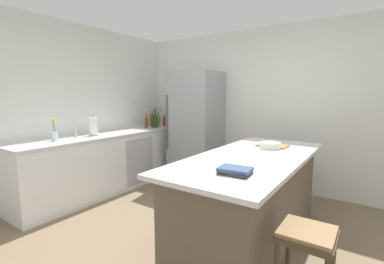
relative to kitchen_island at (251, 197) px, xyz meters
name	(u,v)px	position (x,y,z in m)	size (l,w,h in m)	color
ground_plane	(196,248)	(-0.38, -0.47, -0.46)	(7.20, 7.20, 0.00)	#7A664C
wall_rear	(272,109)	(-0.38, 1.78, 0.84)	(6.00, 0.10, 2.60)	silver
wall_left	(55,111)	(-2.83, -0.47, 0.84)	(0.10, 6.00, 2.60)	silver
counter_run_left	(110,162)	(-2.47, 0.16, 0.00)	(0.66, 2.96, 0.92)	white
kitchen_island	(251,197)	(0.00, 0.00, 0.00)	(0.98, 2.29, 0.91)	brown
refrigerator	(196,127)	(-1.60, 1.37, 0.50)	(0.81, 0.74, 1.92)	#93969B
bar_stool	(306,245)	(0.69, -0.74, 0.06)	(0.36, 0.36, 0.63)	#473828
sink_faucet	(76,127)	(-2.52, -0.36, 0.62)	(0.15, 0.05, 0.30)	silver
flower_vase	(55,133)	(-2.48, -0.70, 0.56)	(0.08, 0.08, 0.31)	silver
paper_towel_roll	(93,127)	(-2.47, -0.11, 0.59)	(0.14, 0.14, 0.31)	gray
hot_sauce_bottle	(165,121)	(-2.46, 1.53, 0.55)	(0.05, 0.05, 0.22)	red
soda_bottle	(161,120)	(-2.48, 1.43, 0.59)	(0.07, 0.07, 0.33)	silver
olive_oil_bottle	(159,121)	(-2.46, 1.34, 0.57)	(0.05, 0.05, 0.27)	olive
whiskey_bottle	(152,120)	(-2.53, 1.24, 0.59)	(0.08, 0.08, 0.31)	brown
wine_bottle	(155,120)	(-2.37, 1.16, 0.60)	(0.07, 0.07, 0.36)	#19381E
syrup_bottle	(146,122)	(-2.50, 1.05, 0.56)	(0.06, 0.06, 0.25)	#5B3319
cookbook_stack	(235,171)	(0.14, -0.70, 0.48)	(0.27, 0.21, 0.05)	#2D2D33
mixing_bowl	(270,145)	(0.03, 0.46, 0.49)	(0.24, 0.24, 0.07)	silver
cutting_board	(273,146)	(0.02, 0.60, 0.46)	(0.35, 0.24, 0.02)	#9E7042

